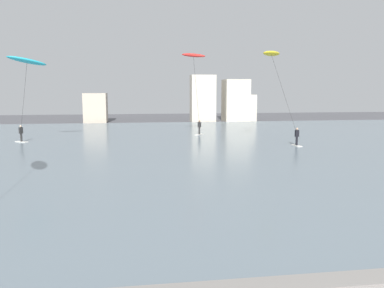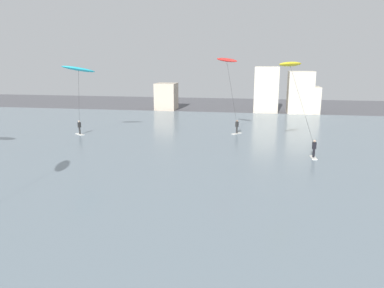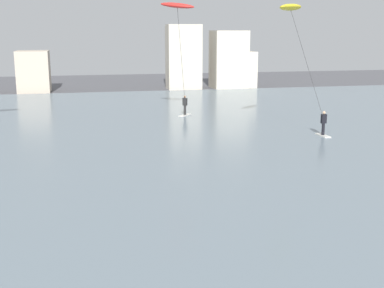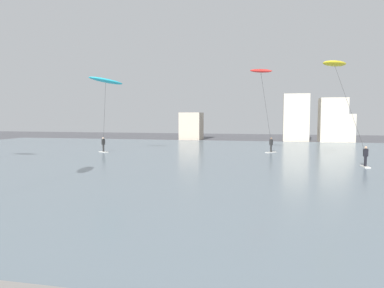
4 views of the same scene
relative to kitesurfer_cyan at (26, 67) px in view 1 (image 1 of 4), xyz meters
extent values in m
cube|color=slate|center=(14.14, -2.59, -7.11)|extent=(84.00, 52.00, 0.10)
cube|color=#B7A893|center=(3.30, 25.97, -4.83)|extent=(3.53, 3.93, 4.65)
cube|color=beige|center=(20.56, 25.46, -3.37)|extent=(3.97, 2.78, 7.58)
cube|color=beige|center=(26.06, 25.20, -3.73)|extent=(4.00, 3.94, 6.86)
cube|color=beige|center=(27.23, 25.39, -4.96)|extent=(3.89, 3.89, 4.39)
cube|color=silver|center=(-1.43, 2.17, -7.03)|extent=(1.40, 1.16, 0.06)
cylinder|color=black|center=(-1.43, 2.17, -6.61)|extent=(0.20, 0.20, 0.78)
cube|color=black|center=(-1.43, 2.17, -5.92)|extent=(0.37, 0.40, 0.60)
sphere|color=beige|center=(-1.43, 2.17, -5.51)|extent=(0.20, 0.20, 0.20)
cylinder|color=#333333|center=(-0.65, 0.99, -2.77)|extent=(1.59, 2.40, 6.40)
ellipsoid|color=#28B2C6|center=(0.13, -0.20, 0.58)|extent=(3.55, 2.64, 1.10)
cube|color=silver|center=(24.15, -4.11, -7.03)|extent=(0.51, 1.42, 0.06)
cylinder|color=black|center=(24.15, -4.11, -6.61)|extent=(0.20, 0.20, 0.78)
cube|color=black|center=(24.15, -4.11, -5.92)|extent=(0.35, 0.24, 0.60)
sphere|color=tan|center=(24.15, -4.11, -5.51)|extent=(0.20, 0.20, 0.20)
cylinder|color=#333333|center=(22.92, -3.90, -2.47)|extent=(2.49, 0.46, 7.01)
ellipsoid|color=yellow|center=(21.69, -3.68, 1.19)|extent=(2.52, 2.38, 0.57)
cube|color=silver|center=(16.78, 5.74, -7.03)|extent=(1.23, 1.36, 0.06)
cylinder|color=black|center=(16.78, 5.74, -6.61)|extent=(0.20, 0.20, 0.78)
cube|color=black|center=(16.78, 5.74, -5.92)|extent=(0.40, 0.39, 0.60)
sphere|color=#9E7051|center=(16.78, 5.74, -5.51)|extent=(0.20, 0.20, 0.20)
cylinder|color=#333333|center=(16.22, 4.25, -2.30)|extent=(1.16, 3.00, 7.34)
ellipsoid|color=red|center=(15.66, 2.77, 1.52)|extent=(2.66, 2.07, 0.66)
camera|label=1|loc=(9.79, -36.97, -2.02)|focal=35.89mm
camera|label=2|loc=(18.76, -37.30, 1.61)|focal=34.28mm
camera|label=3|loc=(8.77, -34.59, -0.17)|focal=47.61mm
camera|label=4|loc=(16.89, -35.09, -2.95)|focal=34.10mm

